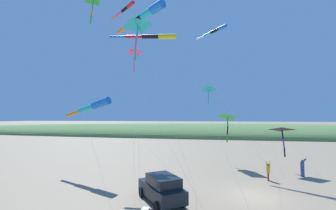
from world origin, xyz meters
The scene contains 16 objects.
ground_plane centered at (0.00, 0.00, 0.00)m, with size 600.00×600.00×0.00m, color gray.
dune_ridge_grassy centered at (-55.00, 0.00, 0.00)m, with size 28.00×240.00×7.57m, color #567A42.
parked_car centered at (2.53, -6.46, 0.95)m, with size 4.55×4.06×1.85m.
person_adult_flyer centered at (-6.33, 5.73, 0.99)m, with size 0.63×0.65×1.82m.
person_child_grey_jacket centered at (-4.38, 2.10, 0.93)m, with size 0.58×0.48×1.71m.
kite_windsock_rainbow_low_near centered at (-4.87, -12.27, 17.88)m, with size 9.79×6.48×18.46m.
kite_delta_checkered_midright centered at (1.58, -8.58, 12.94)m, with size 2.69×5.37×13.39m.
kite_windsock_teal_far_right centered at (-12.55, -2.31, 17.68)m, with size 8.97×8.81×18.21m.
kite_delta_red_high_left centered at (0.85, -12.85, 15.90)m, with size 3.33×10.22×16.34m.
kite_delta_striped_overhead centered at (-4.05, -10.83, 12.61)m, with size 9.50×4.49×12.98m.
kite_delta_long_streamer_right centered at (-10.09, -1.03, 5.83)m, with size 7.29×5.15×6.40m.
kite_windsock_yellow_midlevel centered at (-3.48, -15.16, 7.00)m, with size 5.57×14.49×7.90m.
kite_delta_green_low_center centered at (-14.11, -3.24, 9.75)m, with size 7.30×8.46×10.24m.
kite_delta_magenta_far_left centered at (-8.41, 4.58, 4.48)m, with size 1.83×4.54×4.90m.
kite_windsock_purple_drifting centered at (-6.04, -9.53, 14.97)m, with size 11.15×13.94×15.48m.
kite_windsock_orange_high_right centered at (-1.08, -8.89, 15.08)m, with size 4.38×15.42×15.64m.
Camera 1 is at (17.66, -3.12, 5.83)m, focal length 23.55 mm.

